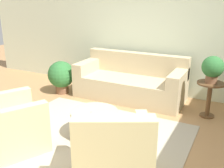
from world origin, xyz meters
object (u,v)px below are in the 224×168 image
Objects in this scene: couch at (131,83)px; potted_plant_floor at (61,75)px; armchair_left at (8,125)px; side_table at (209,94)px; ottoman_table at (95,120)px; armchair_right at (113,156)px; potted_plant_on_side_table at (213,68)px.

couch reaches higher than potted_plant_floor.
side_table is at bearing 45.95° from armchair_left.
side_table is at bearing 47.31° from ottoman_table.
armchair_left is 3.36m from side_table.
ottoman_table is (0.89, 0.85, -0.10)m from armchair_left.
armchair_right reaches higher than side_table.
armchair_left reaches higher than potted_plant_floor.
armchair_left is 1.70× the size of side_table.
armchair_left is at bearing -134.05° from potted_plant_on_side_table.
side_table is at bearing 74.03° from armchair_right.
armchair_left is 1.52× the size of ottoman_table.
potted_plant_on_side_table is (0.69, 2.41, 0.54)m from armchair_right.
couch is at bearing 95.71° from ottoman_table.
potted_plant_floor is at bearing -164.05° from couch.
armchair_left is 1.51× the size of potted_plant_floor.
armchair_right reaches higher than ottoman_table.
side_table is (1.44, 1.56, 0.15)m from ottoman_table.
ottoman_table is at bearing -39.22° from potted_plant_floor.
potted_plant_on_side_table reaches higher than potted_plant_floor.
armchair_right is at bearing -48.47° from ottoman_table.
armchair_right is at bearing -0.00° from armchair_left.
side_table is (0.69, 2.41, 0.06)m from armchair_right.
ottoman_table is 1.12× the size of side_table.
couch is 3.14× the size of ottoman_table.
couch is 1.81m from ottoman_table.
potted_plant_floor reaches higher than side_table.
armchair_left is at bearing -105.03° from couch.
potted_plant_on_side_table reaches higher than couch.
potted_plant_on_side_table is at bearing 3.50° from potted_plant_floor.
ottoman_table is 2.13m from side_table.
armchair_right is 2.57m from potted_plant_on_side_table.
ottoman_table is at bearing 131.53° from armchair_right.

